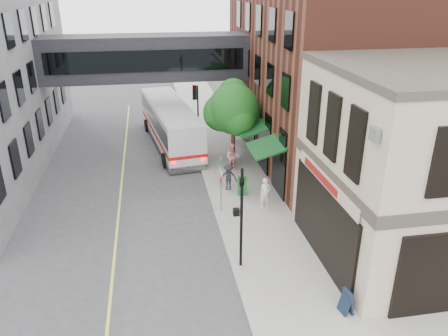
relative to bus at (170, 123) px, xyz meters
name	(u,v)px	position (x,y,z in m)	size (l,w,h in m)	color
ground	(241,299)	(1.57, -17.98, -1.73)	(120.00, 120.00, 0.00)	#38383A
sidewalk_main	(227,160)	(3.57, -3.98, -1.66)	(4.00, 60.00, 0.15)	gray
corner_building	(440,164)	(10.54, -15.98, 2.48)	(10.19, 8.12, 8.45)	tan
brick_building	(342,52)	(11.55, -2.98, 5.26)	(13.76, 18.00, 14.00)	#54261A
skyway_bridge	(146,57)	(-1.43, 0.02, 4.77)	(14.00, 3.18, 3.00)	black
traffic_signal_near	(241,207)	(1.94, -15.98, 1.25)	(0.44, 0.22, 4.60)	black
traffic_signal_far	(196,104)	(1.83, -0.98, 1.61)	(0.53, 0.28, 4.50)	black
street_sign_pole	(221,179)	(1.96, -10.98, 0.20)	(0.08, 0.75, 3.00)	gray
street_tree	(233,109)	(3.77, -4.76, 2.18)	(3.80, 3.20, 5.60)	#382619
lane_marking	(120,195)	(-3.43, -7.98, -1.73)	(0.12, 40.00, 0.01)	#D8CC4C
bus	(170,123)	(0.00, 0.00, 0.00)	(4.08, 11.72, 3.09)	silver
pedestrian_a	(265,193)	(4.36, -10.99, -0.76)	(0.60, 0.39, 1.64)	white
pedestrian_b	(233,157)	(3.57, -5.88, -0.68)	(0.88, 0.68, 1.81)	pink
pedestrian_c	(228,177)	(2.79, -8.63, -0.78)	(1.03, 0.59, 1.60)	black
newspaper_box	(242,186)	(3.44, -9.37, -1.07)	(0.51, 0.46, 1.03)	#145A21
sandwich_board	(347,302)	(5.17, -19.48, -1.10)	(0.34, 0.53, 0.95)	black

